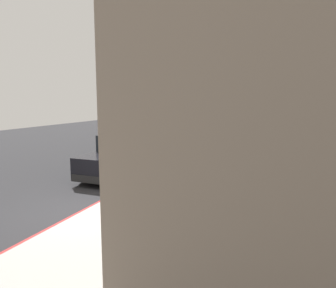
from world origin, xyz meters
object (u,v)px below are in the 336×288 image
Objects in this scene: police_cruiser at (131,154)px; street_tree at (228,85)px; fire_hydrant at (158,174)px; parked_car_silver_ahead at (199,131)px.

police_cruiser is 7.09m from street_tree.
parked_car_silver_ahead is at bearing 99.75° from fire_hydrant.
parked_car_silver_ahead is 1.05× the size of street_tree.
parked_car_silver_ahead is 5.14m from street_tree.
police_cruiser is at bearing 137.24° from fire_hydrant.
street_tree is (2.47, 6.01, 2.83)m from police_cruiser.
fire_hydrant is 0.17× the size of street_tree.
fire_hydrant is 8.33m from street_tree.
street_tree is (0.62, 7.73, 3.05)m from fire_hydrant.
parked_car_silver_ahead is 11.35m from fire_hydrant.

